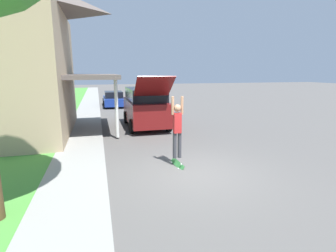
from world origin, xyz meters
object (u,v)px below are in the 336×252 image
(skateboard, at_px, (177,164))
(skateboarder, at_px, (177,126))
(suv_parked, at_px, (146,107))
(car_down_street, at_px, (114,99))

(skateboard, bearing_deg, skateboarder, 77.00)
(suv_parked, relative_size, skateboarder, 2.55)
(suv_parked, xyz_separation_m, car_down_street, (-1.20, 9.85, -0.52))
(suv_parked, distance_m, car_down_street, 9.94)
(car_down_street, distance_m, skateboard, 16.51)
(car_down_street, bearing_deg, suv_parked, -83.08)
(skateboarder, relative_size, skateboard, 2.70)
(suv_parked, distance_m, skateboard, 6.70)
(skateboarder, bearing_deg, suv_parked, 89.01)
(suv_parked, height_order, car_down_street, suv_parked)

